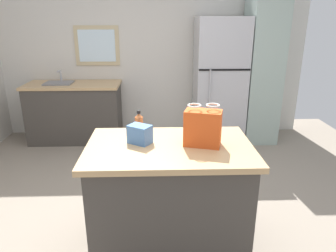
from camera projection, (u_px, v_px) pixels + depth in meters
ground at (151, 225)px, 2.93m from camera, size 6.30×6.30×0.00m
back_wall at (151, 55)px, 5.00m from camera, size 4.83×0.13×2.52m
kitchen_island at (169, 198)px, 2.53m from camera, size 1.26×0.82×0.92m
refrigerator at (219, 81)px, 4.75m from camera, size 0.73×0.72×1.85m
tall_cabinet at (262, 69)px, 4.71m from camera, size 0.49×0.64×2.22m
sink_counter at (75, 111)px, 4.86m from camera, size 1.40×0.65×1.08m
shopping_bag at (203, 128)px, 2.34m from camera, size 0.30×0.22×0.32m
small_box at (140, 134)px, 2.40m from camera, size 0.20×0.19×0.14m
bottle at (139, 125)px, 2.54m from camera, size 0.06×0.06×0.22m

